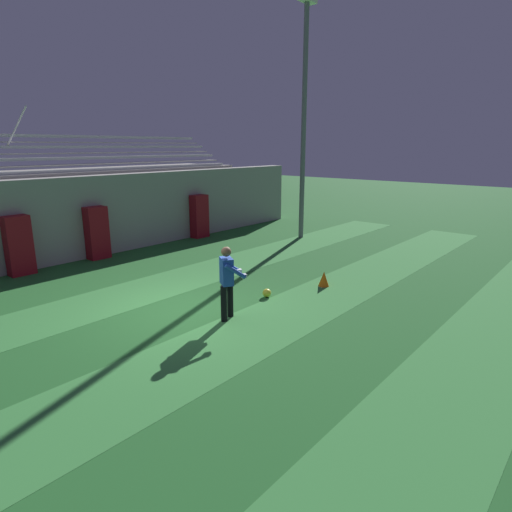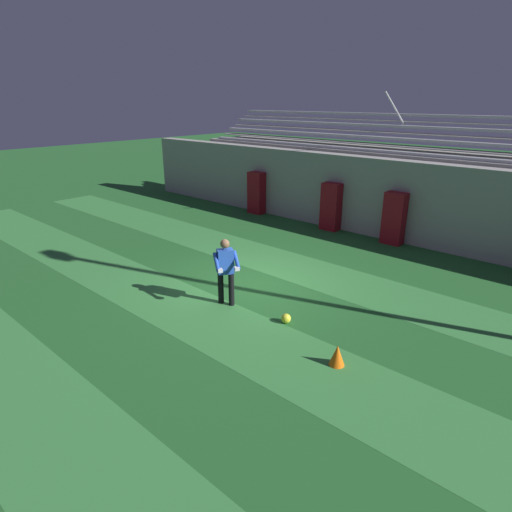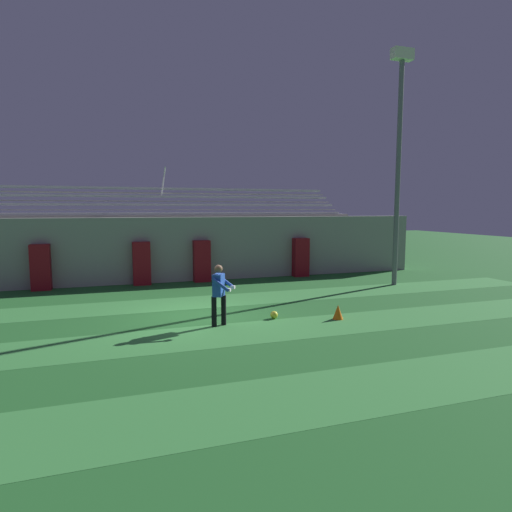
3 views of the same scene
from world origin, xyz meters
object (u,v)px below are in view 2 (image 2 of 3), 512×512
padding_pillar_gate_left (331,207)px  soccer_ball (286,318)px  padding_pillar_gate_right (394,218)px  padding_pillar_far_left (256,193)px  traffic_cone (337,355)px  goalkeeper (226,268)px

padding_pillar_gate_left → soccer_ball: 7.69m
padding_pillar_gate_right → soccer_ball: padding_pillar_gate_right is taller
padding_pillar_far_left → soccer_ball: bearing=-44.3°
padding_pillar_gate_left → traffic_cone: (5.00, -7.55, -0.69)m
goalkeeper → soccer_ball: size_ratio=7.59×
padding_pillar_far_left → traffic_cone: padding_pillar_far_left is taller
soccer_ball → traffic_cone: 1.84m
goalkeeper → soccer_ball: bearing=8.0°
soccer_ball → traffic_cone: (1.72, -0.64, 0.10)m
goalkeeper → traffic_cone: bearing=-6.8°
padding_pillar_far_left → goalkeeper: bearing=-52.9°
padding_pillar_gate_left → padding_pillar_far_left: same height
padding_pillar_gate_left → padding_pillar_far_left: 3.80m
padding_pillar_gate_left → soccer_ball: bearing=-64.7°
padding_pillar_gate_right → traffic_cone: padding_pillar_gate_right is taller
padding_pillar_far_left → soccer_ball: padding_pillar_far_left is taller
padding_pillar_gate_right → padding_pillar_far_left: 6.33m
padding_pillar_far_left → traffic_cone: bearing=-40.7°
padding_pillar_far_left → goalkeeper: (5.40, -7.15, 0.05)m
padding_pillar_gate_left → traffic_cone: bearing=-56.5°
padding_pillar_gate_left → padding_pillar_gate_right: same height
padding_pillar_gate_right → traffic_cone: size_ratio=4.28×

